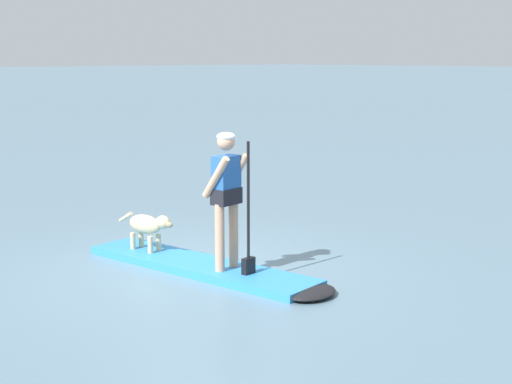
# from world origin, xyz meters

# --- Properties ---
(ground_plane) EXTENTS (400.00, 400.00, 0.00)m
(ground_plane) POSITION_xyz_m (0.00, 0.00, 0.00)
(ground_plane) COLOR slate
(paddleboard) EXTENTS (3.81, 1.25, 0.10)m
(paddleboard) POSITION_xyz_m (0.23, 0.03, 0.05)
(paddleboard) COLOR #338CD8
(paddleboard) RESTS_ON ground_plane
(person_paddler) EXTENTS (0.64, 0.52, 1.71)m
(person_paddler) POSITION_xyz_m (0.48, 0.07, 1.09)
(person_paddler) COLOR tan
(person_paddler) RESTS_ON paddleboard
(dog) EXTENTS (1.04, 0.30, 0.53)m
(dog) POSITION_xyz_m (-0.95, -0.14, 0.45)
(dog) COLOR #CCB78C
(dog) RESTS_ON paddleboard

